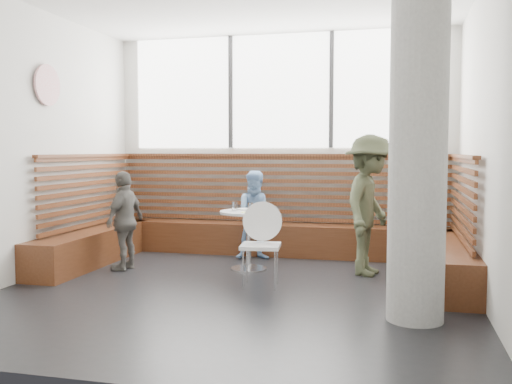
% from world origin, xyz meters
% --- Properties ---
extents(room, '(5.00, 5.00, 3.20)m').
position_xyz_m(room, '(0.00, 0.00, 1.60)').
color(room, silver).
rests_on(room, ground).
extents(booth, '(5.00, 2.50, 1.44)m').
position_xyz_m(booth, '(0.00, 1.77, 0.41)').
color(booth, '#452311').
rests_on(booth, ground).
extents(concrete_column, '(0.50, 0.50, 3.20)m').
position_xyz_m(concrete_column, '(1.85, -0.60, 1.60)').
color(concrete_column, gray).
rests_on(concrete_column, ground).
extents(wall_art, '(0.03, 0.50, 0.50)m').
position_xyz_m(wall_art, '(-2.46, 0.40, 2.30)').
color(wall_art, white).
rests_on(wall_art, room).
extents(cafe_table, '(0.73, 0.73, 0.75)m').
position_xyz_m(cafe_table, '(-0.13, 1.13, 0.54)').
color(cafe_table, silver).
rests_on(cafe_table, ground).
extents(cafe_chair, '(0.45, 0.44, 0.93)m').
position_xyz_m(cafe_chair, '(0.23, 0.35, 0.55)').
color(cafe_chair, white).
rests_on(cafe_chair, ground).
extents(adult_man, '(0.86, 1.21, 1.70)m').
position_xyz_m(adult_man, '(1.36, 1.21, 0.85)').
color(adult_man, '#40452E').
rests_on(adult_man, ground).
extents(child_back, '(0.71, 0.63, 1.23)m').
position_xyz_m(child_back, '(-0.20, 1.85, 0.61)').
color(child_back, '#7DA7D9').
rests_on(child_back, ground).
extents(child_left, '(0.39, 0.76, 1.25)m').
position_xyz_m(child_left, '(-1.66, 0.79, 0.62)').
color(child_left, '#605D57').
rests_on(child_left, ground).
extents(plate_near, '(0.22, 0.22, 0.02)m').
position_xyz_m(plate_near, '(-0.21, 1.25, 0.76)').
color(plate_near, white).
rests_on(plate_near, cafe_table).
extents(plate_far, '(0.21, 0.21, 0.01)m').
position_xyz_m(plate_far, '(-0.08, 1.29, 0.76)').
color(plate_far, white).
rests_on(plate_far, cafe_table).
extents(glass_left, '(0.07, 0.07, 0.11)m').
position_xyz_m(glass_left, '(-0.31, 1.11, 0.81)').
color(glass_left, white).
rests_on(glass_left, cafe_table).
extents(glass_mid, '(0.07, 0.07, 0.11)m').
position_xyz_m(glass_mid, '(-0.10, 1.10, 0.80)').
color(glass_mid, white).
rests_on(glass_mid, cafe_table).
extents(glass_right, '(0.06, 0.06, 0.10)m').
position_xyz_m(glass_right, '(0.04, 1.16, 0.80)').
color(glass_right, white).
rests_on(glass_right, cafe_table).
extents(menu_card, '(0.19, 0.15, 0.00)m').
position_xyz_m(menu_card, '(-0.08, 0.96, 0.75)').
color(menu_card, '#A5C64C').
rests_on(menu_card, cafe_table).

